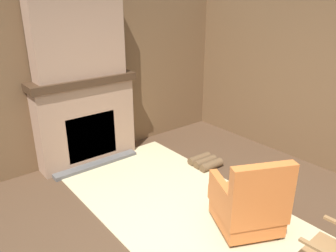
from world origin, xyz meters
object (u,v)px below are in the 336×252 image
armchair (249,204)px  oil_lamp_vase (66,72)px  storage_case (99,70)px  firewood_stack (205,162)px

armchair → oil_lamp_vase: size_ratio=3.28×
oil_lamp_vase → storage_case: (0.00, 0.52, -0.04)m
armchair → firewood_stack: (-1.39, 0.72, -0.28)m
oil_lamp_vase → storage_case: bearing=90.0°
firewood_stack → oil_lamp_vase: size_ratio=1.44×
armchair → oil_lamp_vase: 3.08m
firewood_stack → storage_case: 2.19m
storage_case → oil_lamp_vase: bearing=-90.0°
firewood_stack → oil_lamp_vase: bearing=-130.9°
armchair → storage_case: size_ratio=4.60×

